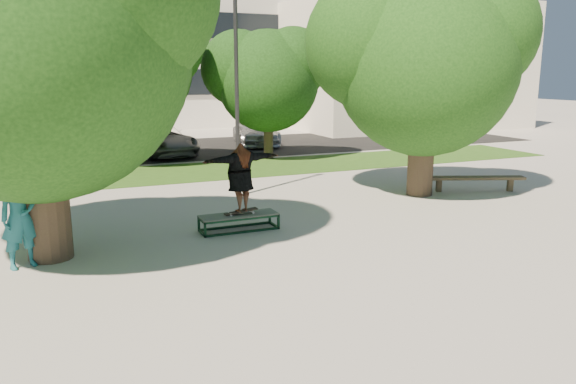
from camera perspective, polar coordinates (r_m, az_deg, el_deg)
name	(u,v)px	position (r m, az deg, el deg)	size (l,w,h in m)	color
ground	(269,247)	(11.81, -1.95, -5.57)	(120.00, 120.00, 0.00)	#9F9B92
grass_strip	(200,171)	(20.94, -8.93, 2.08)	(30.00, 4.00, 0.02)	#224513
asphalt_strip	(143,151)	(27.04, -14.47, 4.06)	(40.00, 8.00, 0.01)	black
tree_left	(25,25)	(11.62, -25.19, 15.14)	(6.96, 5.95, 7.12)	#38281E
tree_right	(422,54)	(16.88, 13.42, 13.48)	(6.24, 5.33, 6.51)	#38281E
bg_tree_mid	(126,61)	(22.78, -16.14, 12.68)	(5.76, 4.92, 6.24)	#38281E
bg_tree_right	(266,75)	(23.65, -2.27, 11.82)	(5.04, 4.31, 5.43)	#38281E
lamppost	(237,88)	(16.31, -5.23, 10.50)	(0.25, 0.15, 6.11)	#2D2D30
office_building	(68,6)	(42.75, -21.41, 17.17)	(30.00, 14.12, 16.00)	silver
side_building	(398,66)	(39.30, 11.13, 12.42)	(15.00, 10.00, 8.00)	white
grind_box	(239,222)	(13.02, -5.01, -3.07)	(1.80, 0.60, 0.38)	black
skater_rig	(240,177)	(12.80, -4.86, 1.49)	(2.00, 0.88, 1.65)	white
bystander	(20,217)	(11.45, -25.61, -2.32)	(0.70, 0.46, 1.93)	#1C616C
bench	(475,179)	(18.08, 18.46, 1.26)	(2.95, 1.49, 0.46)	#4C422E
car_dark	(86,142)	(25.23, -19.79, 4.81)	(1.51, 4.33, 1.43)	black
car_grey	(160,140)	(25.44, -12.87, 5.15)	(2.19, 4.75, 1.32)	#5C5D61
car_silver_b	(255,131)	(28.63, -3.33, 6.24)	(1.95, 4.80, 1.39)	#AEADB2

